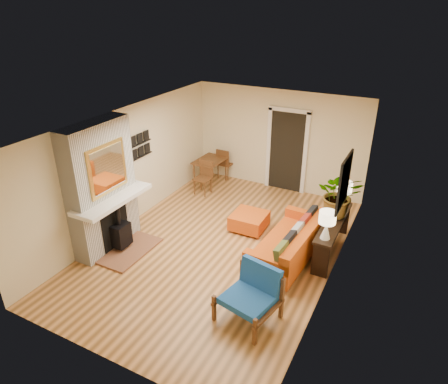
{
  "coord_description": "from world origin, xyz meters",
  "views": [
    {
      "loc": [
        3.25,
        -6.07,
        4.6
      ],
      "look_at": [
        0.0,
        0.2,
        1.15
      ],
      "focal_mm": 32.0,
      "sensor_mm": 36.0,
      "label": 1
    }
  ],
  "objects": [
    {
      "name": "lamp_far",
      "position": [
        2.07,
        1.51,
        1.06
      ],
      "size": [
        0.3,
        0.3,
        0.54
      ],
      "color": "white",
      "rests_on": "console_table"
    },
    {
      "name": "fireplace",
      "position": [
        -2.0,
        -1.0,
        1.24
      ],
      "size": [
        1.09,
        1.68,
        2.6
      ],
      "color": "white",
      "rests_on": "ground"
    },
    {
      "name": "console_table",
      "position": [
        2.07,
        0.82,
        0.58
      ],
      "size": [
        0.34,
        1.85,
        0.72
      ],
      "color": "black",
      "rests_on": "ground"
    },
    {
      "name": "lamp_near",
      "position": [
        2.07,
        0.13,
        1.06
      ],
      "size": [
        0.3,
        0.3,
        0.54
      ],
      "color": "white",
      "rests_on": "console_table"
    },
    {
      "name": "dining_table",
      "position": [
        -1.58,
        2.58,
        0.57
      ],
      "size": [
        0.71,
        1.61,
        0.86
      ],
      "color": "brown",
      "rests_on": "ground"
    },
    {
      "name": "blue_chair",
      "position": [
        1.38,
        -1.5,
        0.47
      ],
      "size": [
        0.99,
        0.97,
        0.88
      ],
      "color": "brown",
      "rests_on": "ground"
    },
    {
      "name": "houseplant",
      "position": [
        2.06,
        1.06,
        1.19
      ],
      "size": [
        0.99,
        0.92,
        0.92
      ],
      "primitive_type": "imported",
      "rotation": [
        0.0,
        0.0,
        0.27
      ],
      "color": "#1E5919",
      "rests_on": "console_table"
    },
    {
      "name": "room_shell",
      "position": [
        0.6,
        2.63,
        1.24
      ],
      "size": [
        6.5,
        6.5,
        6.5
      ],
      "color": "tan",
      "rests_on": "ground"
    },
    {
      "name": "sofa",
      "position": [
        1.45,
        0.22,
        0.36
      ],
      "size": [
        1.02,
        2.12,
        0.82
      ],
      "color": "silver",
      "rests_on": "ground"
    },
    {
      "name": "ottoman",
      "position": [
        0.26,
        0.9,
        0.21
      ],
      "size": [
        0.74,
        0.74,
        0.37
      ],
      "color": "silver",
      "rests_on": "ground"
    }
  ]
}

